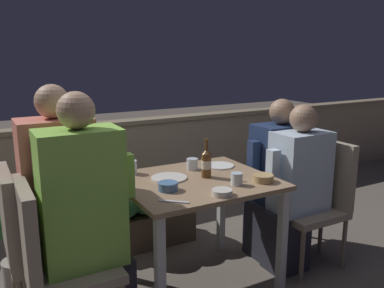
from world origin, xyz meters
name	(u,v)px	position (x,y,z in m)	size (l,w,h in m)	color
ground_plane	(196,285)	(0.00, 0.00, 0.00)	(16.00, 16.00, 0.00)	#665B51
parapet_wall	(115,164)	(0.00, 1.66, 0.45)	(9.00, 0.18, 0.88)	gray
dining_table	(197,195)	(0.00, 0.00, 0.65)	(0.95, 0.81, 0.75)	#937556
planter_hedge	(144,204)	(-0.06, 0.77, 0.33)	(0.78, 0.47, 0.59)	brown
chair_left_near	(50,254)	(-0.94, -0.13, 0.54)	(0.47, 0.47, 0.92)	gray
person_green_blouse	(88,219)	(-0.74, -0.13, 0.68)	(0.50, 0.26, 1.36)	#282833
chair_left_far	(30,234)	(-1.00, 0.16, 0.54)	(0.47, 0.47, 0.92)	gray
person_coral_top	(65,202)	(-0.79, 0.16, 0.69)	(0.49, 0.26, 1.38)	#282833
chair_right_near	(317,192)	(0.95, -0.12, 0.54)	(0.47, 0.47, 0.92)	gray
person_blue_shirt	(296,189)	(0.74, -0.12, 0.60)	(0.48, 0.26, 1.20)	#282833
chair_right_far	(296,182)	(0.98, 0.13, 0.54)	(0.47, 0.47, 0.92)	gray
person_navy_jumper	(275,178)	(0.77, 0.13, 0.61)	(0.49, 0.26, 1.21)	#282833
beer_bottle	(206,163)	(0.08, 0.01, 0.85)	(0.07, 0.07, 0.25)	brown
plate_0	(220,166)	(0.29, 0.18, 0.76)	(0.20, 0.20, 0.01)	white
plate_1	(169,178)	(-0.15, 0.10, 0.76)	(0.23, 0.23, 0.01)	silver
bowl_0	(222,192)	(-0.02, -0.32, 0.77)	(0.12, 0.12, 0.03)	beige
bowl_1	(168,186)	(-0.25, -0.10, 0.78)	(0.12, 0.12, 0.05)	#4C709E
bowl_2	(263,178)	(0.34, -0.24, 0.78)	(0.13, 0.13, 0.05)	tan
glass_cup_0	(131,167)	(-0.32, 0.32, 0.80)	(0.08, 0.08, 0.09)	silver
glass_cup_1	(237,179)	(0.16, -0.21, 0.79)	(0.07, 0.07, 0.08)	silver
glass_cup_2	(192,164)	(0.08, 0.21, 0.79)	(0.08, 0.08, 0.08)	silver
fork_0	(173,202)	(-0.31, -0.29, 0.76)	(0.14, 0.13, 0.01)	silver
potted_plant	(15,235)	(-1.05, 0.58, 0.37)	(0.30, 0.30, 0.60)	#B2A899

